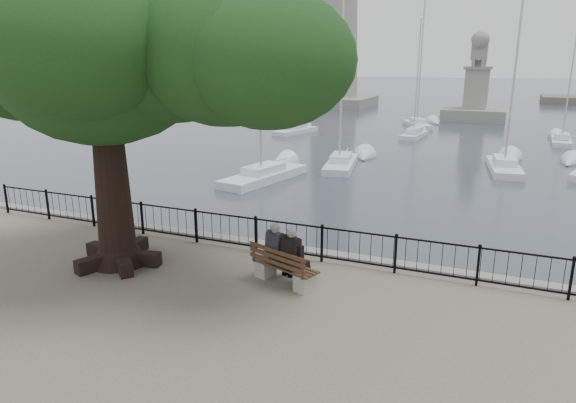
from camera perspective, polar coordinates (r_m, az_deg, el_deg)
The scene contains 15 objects.
harbor at distance 15.12m, azimuth 0.74°, elevation -7.23°, with size 260.00×260.00×1.20m.
railing at distance 14.31m, azimuth 0.00°, elevation -4.02°, with size 22.06×0.06×1.00m.
bench at distance 12.69m, azimuth -0.53°, elevation -7.71°, with size 1.90×1.13×0.96m.
person_left at distance 12.77m, azimuth -0.95°, elevation -5.80°, with size 0.61×0.83×1.52m.
person_right at distance 12.43m, azimuth 0.83°, elevation -6.39°, with size 0.61×0.83×1.52m.
tree at distance 13.38m, azimuth -17.21°, elevation 16.47°, with size 10.65×7.43×8.69m.
lighthouse at distance 75.97m, azimuth 5.31°, elevation 20.98°, with size 10.72×10.72×32.58m.
lion_monument at distance 60.07m, azimuth 20.11°, elevation 10.73°, with size 6.47×6.47×9.43m.
sailboat_a at distance 27.98m, azimuth -2.71°, elevation 2.99°, with size 2.80×6.37×11.31m.
sailboat_b at distance 31.56m, azimuth 5.90°, elevation 4.37°, with size 2.52×5.79×11.34m.
sailboat_c at distance 33.01m, azimuth 22.88°, elevation 3.70°, with size 2.26×5.85×10.97m.
sailboat_e at distance 46.51m, azimuth 0.87°, elevation 7.99°, with size 2.62×5.42×11.17m.
sailboat_f at distance 45.40m, azimuth 13.85°, elevation 7.34°, with size 1.77×4.91×9.79m.
sailboat_g at distance 46.01m, azimuth 28.11°, elevation 6.08°, with size 1.58×4.92×9.92m.
sailboat_h at distance 52.72m, azimuth 14.17°, elevation 8.44°, with size 3.70×5.72×12.72m.
Camera 1 is at (5.25, -9.93, 5.31)m, focal length 32.00 mm.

